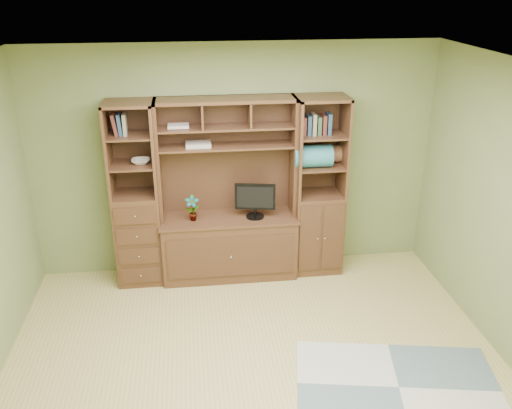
{
  "coord_description": "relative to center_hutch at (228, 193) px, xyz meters",
  "views": [
    {
      "loc": [
        -0.49,
        -3.76,
        3.25
      ],
      "look_at": [
        0.14,
        1.2,
        1.1
      ],
      "focal_mm": 38.0,
      "sensor_mm": 36.0,
      "label": 1
    }
  ],
  "objects": [
    {
      "name": "center_hutch",
      "position": [
        0.0,
        0.0,
        0.0
      ],
      "size": [
        1.54,
        0.53,
        2.05
      ],
      "primitive_type": "cube",
      "color": "#4E2E1B",
      "rests_on": "ground"
    },
    {
      "name": "left_tower",
      "position": [
        -1.0,
        0.04,
        0.0
      ],
      "size": [
        0.5,
        0.45,
        2.05
      ],
      "primitive_type": "cube",
      "color": "#4E2E1B",
      "rests_on": "ground"
    },
    {
      "name": "right_tower",
      "position": [
        1.02,
        0.04,
        0.0
      ],
      "size": [
        0.55,
        0.45,
        2.05
      ],
      "primitive_type": "cube",
      "color": "#4E2E1B",
      "rests_on": "ground"
    },
    {
      "name": "blanket_red",
      "position": [
        1.18,
        0.12,
        0.36
      ],
      "size": [
        0.35,
        0.19,
        0.19
      ],
      "primitive_type": "cube",
      "color": "brown",
      "rests_on": "right_tower"
    },
    {
      "name": "blanket_teal",
      "position": [
        0.93,
        -0.01,
        0.39
      ],
      "size": [
        0.42,
        0.24,
        0.24
      ],
      "primitive_type": "cube",
      "color": "teal",
      "rests_on": "right_tower"
    },
    {
      "name": "rug",
      "position": [
        1.27,
        -2.07,
        -1.02
      ],
      "size": [
        1.9,
        1.45,
        0.01
      ],
      "primitive_type": "cube",
      "rotation": [
        0.0,
        0.0,
        -0.19
      ],
      "color": "gray",
      "rests_on": "ground"
    },
    {
      "name": "room",
      "position": [
        0.1,
        -1.73,
        0.28
      ],
      "size": [
        4.6,
        4.1,
        2.64
      ],
      "color": "tan",
      "rests_on": "ground"
    },
    {
      "name": "bowl",
      "position": [
        -0.91,
        0.04,
        0.39
      ],
      "size": [
        0.2,
        0.2,
        0.05
      ],
      "primitive_type": "imported",
      "color": "white",
      "rests_on": "left_tower"
    },
    {
      "name": "magazines",
      "position": [
        -0.3,
        0.09,
        0.54
      ],
      "size": [
        0.27,
        0.19,
        0.04
      ],
      "primitive_type": "cube",
      "color": "#C2B0A5",
      "rests_on": "center_hutch"
    },
    {
      "name": "monitor",
      "position": [
        0.29,
        -0.03,
        -0.02
      ],
      "size": [
        0.48,
        0.28,
        0.55
      ],
      "primitive_type": "cube",
      "rotation": [
        0.0,
        0.0,
        -0.19
      ],
      "color": "black",
      "rests_on": "center_hutch"
    },
    {
      "name": "orchid",
      "position": [
        -0.4,
        -0.03,
        -0.15
      ],
      "size": [
        0.15,
        0.1,
        0.29
      ],
      "primitive_type": "imported",
      "color": "#B66B3D",
      "rests_on": "center_hutch"
    }
  ]
}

